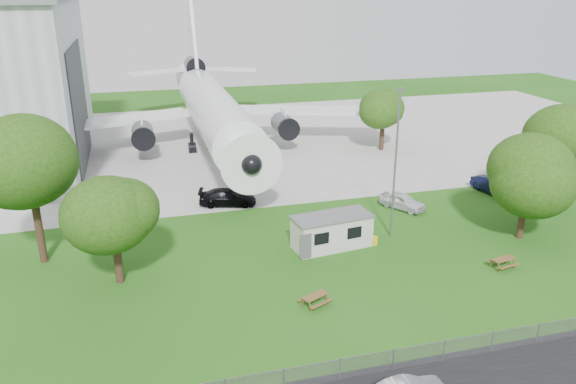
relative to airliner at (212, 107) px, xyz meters
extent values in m
plane|color=#2F691B|center=(2.00, -35.86, -5.27)|extent=(160.00, 160.00, 0.00)
cube|color=#B7B7B2|center=(2.00, 2.14, -5.25)|extent=(120.00, 46.00, 0.03)
cube|color=#2D3033|center=(-14.93, -2.86, 1.48)|extent=(0.16, 16.00, 12.96)
cylinder|color=white|center=(0.00, -1.86, -0.17)|extent=(5.40, 34.00, 5.40)
cone|color=white|center=(0.00, -20.86, -0.17)|extent=(5.40, 5.50, 5.40)
cone|color=white|center=(0.00, 19.14, 0.63)|extent=(4.86, 9.00, 4.86)
cube|color=white|center=(-12.50, 1.34, -1.37)|extent=(21.36, 10.77, 0.36)
cube|color=white|center=(12.50, 1.34, -1.37)|extent=(21.36, 10.77, 0.36)
cube|color=white|center=(0.00, 19.14, 6.33)|extent=(0.46, 9.96, 12.17)
cylinder|color=#515459|center=(-8.50, -2.36, -2.27)|extent=(2.50, 4.20, 2.50)
cylinder|color=#515459|center=(8.50, -2.36, -2.27)|extent=(2.50, 4.20, 2.50)
cylinder|color=#515459|center=(0.00, 18.14, 2.63)|extent=(2.60, 4.50, 2.60)
cylinder|color=black|center=(0.00, -17.36, -4.07)|extent=(0.36, 0.36, 2.40)
cylinder|color=black|center=(-2.80, -0.86, -4.07)|extent=(0.44, 0.44, 2.40)
cylinder|color=black|center=(2.80, -0.86, -4.07)|extent=(0.44, 0.44, 2.40)
cube|color=beige|center=(4.87, -30.25, -4.02)|extent=(6.28, 3.27, 2.50)
cube|color=#59595B|center=(4.87, -30.25, -2.71)|extent=(6.50, 3.50, 0.12)
cylinder|color=gold|center=(8.27, -30.85, -4.92)|extent=(0.50, 0.50, 0.70)
cube|color=gray|center=(2.00, -45.36, -5.27)|extent=(58.00, 0.04, 1.30)
cylinder|color=slate|center=(10.20, -29.66, 0.73)|extent=(0.16, 0.16, 12.00)
cylinder|color=#382619|center=(-16.59, -26.98, -3.07)|extent=(0.56, 0.56, 4.39)
sphere|color=#386117|center=(-16.59, -26.98, 2.29)|extent=(8.12, 8.12, 8.12)
cylinder|color=#382619|center=(-11.10, -31.63, -3.85)|extent=(0.56, 0.56, 2.84)
sphere|color=#386117|center=(-11.10, -31.63, -0.37)|extent=(6.09, 6.09, 6.09)
cylinder|color=#382619|center=(20.20, -32.70, -3.77)|extent=(0.56, 0.56, 3.01)
sphere|color=#386117|center=(20.20, -32.70, -0.09)|extent=(7.33, 7.33, 7.33)
cylinder|color=#382619|center=(27.02, -27.92, -3.44)|extent=(0.56, 0.56, 3.65)
sphere|color=#386117|center=(27.02, -27.92, 1.02)|extent=(7.15, 7.15, 7.15)
cylinder|color=#382619|center=(19.99, -5.99, -3.96)|extent=(0.56, 0.56, 2.62)
sphere|color=#386117|center=(19.99, -5.99, -0.76)|extent=(5.57, 5.57, 5.57)
imported|color=silver|center=(13.78, -24.47, -4.54)|extent=(3.74, 4.53, 1.46)
imported|color=black|center=(24.20, -23.21, -4.47)|extent=(2.53, 5.08, 1.60)
imported|color=black|center=(-1.52, -19.36, -4.50)|extent=(5.62, 3.29, 1.53)
camera|label=1|loc=(-8.92, -67.80, 14.12)|focal=35.00mm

